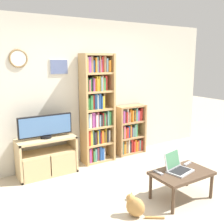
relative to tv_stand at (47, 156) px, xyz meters
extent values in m
plane|color=#BCAD93|center=(0.74, -1.67, -0.32)|extent=(18.00, 18.00, 0.00)
cube|color=beige|center=(0.74, 0.28, 0.98)|extent=(5.94, 0.06, 2.60)
torus|color=olive|center=(-0.30, 0.24, 1.59)|extent=(0.29, 0.03, 0.29)
cylinder|color=white|center=(-0.30, 0.24, 1.59)|extent=(0.24, 0.02, 0.24)
cube|color=silver|center=(0.36, 0.24, 1.45)|extent=(0.33, 0.01, 0.26)
cube|color=slate|center=(0.36, 0.24, 1.45)|extent=(0.30, 0.02, 0.24)
cube|color=tan|center=(-0.46, 0.02, 0.00)|extent=(0.04, 0.42, 0.63)
cube|color=tan|center=(0.46, 0.02, 0.00)|extent=(0.04, 0.42, 0.63)
cube|color=tan|center=(0.00, 0.02, 0.30)|extent=(0.95, 0.42, 0.04)
cube|color=tan|center=(0.00, 0.02, -0.30)|extent=(0.95, 0.42, 0.04)
cube|color=tan|center=(0.00, 0.02, 0.06)|extent=(0.88, 0.38, 0.04)
cube|color=tan|center=(-0.22, -0.18, -0.11)|extent=(0.42, 0.02, 0.34)
cube|color=tan|center=(0.22, -0.18, -0.11)|extent=(0.42, 0.02, 0.34)
cylinder|color=black|center=(0.00, 0.01, 0.33)|extent=(0.18, 0.18, 0.04)
cube|color=black|center=(0.00, 0.01, 0.52)|extent=(0.88, 0.05, 0.34)
cube|color=#4770A8|center=(0.00, -0.02, 0.52)|extent=(0.84, 0.01, 0.31)
cube|color=tan|center=(0.72, 0.08, 0.68)|extent=(0.04, 0.31, 2.00)
cube|color=tan|center=(1.28, 0.08, 0.68)|extent=(0.04, 0.31, 2.00)
cube|color=tan|center=(1.00, 0.22, 0.68)|extent=(0.60, 0.02, 2.00)
cube|color=tan|center=(1.00, 0.08, -0.30)|extent=(0.52, 0.27, 0.04)
cube|color=tan|center=(1.00, 0.08, 0.03)|extent=(0.52, 0.27, 0.04)
cube|color=tan|center=(1.00, 0.08, 0.35)|extent=(0.52, 0.27, 0.04)
cube|color=tan|center=(1.00, 0.08, 0.68)|extent=(0.52, 0.27, 0.04)
cube|color=tan|center=(1.00, 0.08, 1.01)|extent=(0.52, 0.27, 0.04)
cube|color=tan|center=(1.00, 0.08, 1.33)|extent=(0.52, 0.27, 0.04)
cube|color=tan|center=(1.00, 0.08, 1.66)|extent=(0.52, 0.27, 0.04)
cube|color=#388947|center=(0.76, 0.09, -0.18)|extent=(0.02, 0.22, 0.20)
cube|color=#9E4293|center=(0.79, 0.08, -0.15)|extent=(0.04, 0.24, 0.26)
cube|color=red|center=(0.83, 0.09, -0.15)|extent=(0.03, 0.21, 0.27)
cube|color=#388947|center=(0.87, 0.08, -0.17)|extent=(0.03, 0.24, 0.21)
cube|color=#5B9389|center=(0.90, 0.08, -0.16)|extent=(0.03, 0.24, 0.24)
cube|color=#2856A8|center=(0.93, 0.09, -0.16)|extent=(0.03, 0.20, 0.23)
cube|color=#B75B70|center=(0.97, 0.10, -0.16)|extent=(0.04, 0.19, 0.24)
cube|color=#2856A8|center=(1.02, 0.09, -0.15)|extent=(0.04, 0.23, 0.26)
cube|color=#2856A8|center=(1.06, 0.08, -0.16)|extent=(0.04, 0.24, 0.23)
cube|color=white|center=(1.10, 0.09, -0.17)|extent=(0.03, 0.21, 0.22)
cube|color=gold|center=(0.76, 0.09, 0.15)|extent=(0.02, 0.20, 0.21)
cube|color=red|center=(0.78, 0.08, 0.18)|extent=(0.03, 0.25, 0.27)
cube|color=gold|center=(0.82, 0.08, 0.18)|extent=(0.04, 0.24, 0.27)
cube|color=#5B9389|center=(0.86, 0.09, 0.18)|extent=(0.04, 0.21, 0.27)
cube|color=#232328|center=(0.90, 0.08, 0.16)|extent=(0.04, 0.24, 0.24)
cube|color=#9E4293|center=(0.93, 0.10, 0.16)|extent=(0.03, 0.19, 0.22)
cube|color=gold|center=(0.96, 0.09, 0.17)|extent=(0.02, 0.23, 0.25)
cube|color=#2856A8|center=(0.99, 0.09, 0.18)|extent=(0.04, 0.20, 0.26)
cube|color=red|center=(1.02, 0.09, 0.15)|extent=(0.02, 0.23, 0.21)
cube|color=orange|center=(1.05, 0.08, 0.17)|extent=(0.03, 0.24, 0.25)
cube|color=orange|center=(1.08, 0.09, 0.16)|extent=(0.02, 0.20, 0.22)
cube|color=#93704C|center=(1.11, 0.09, 0.15)|extent=(0.02, 0.20, 0.21)
cube|color=gold|center=(1.13, 0.09, 0.18)|extent=(0.02, 0.21, 0.27)
cube|color=#232328|center=(1.16, 0.08, 0.16)|extent=(0.03, 0.24, 0.24)
cube|color=white|center=(1.20, 0.09, 0.16)|extent=(0.04, 0.21, 0.22)
cube|color=#9E4293|center=(0.76, 0.09, 0.51)|extent=(0.02, 0.22, 0.28)
cube|color=#759EB7|center=(0.78, 0.09, 0.50)|extent=(0.03, 0.22, 0.25)
cube|color=white|center=(0.82, 0.09, 0.50)|extent=(0.04, 0.22, 0.26)
cube|color=#9E4293|center=(0.86, 0.08, 0.51)|extent=(0.04, 0.24, 0.27)
cube|color=#9E4293|center=(0.90, 0.09, 0.50)|extent=(0.03, 0.21, 0.26)
cube|color=white|center=(0.94, 0.09, 0.49)|extent=(0.04, 0.23, 0.23)
cube|color=#B75B70|center=(0.98, 0.09, 0.50)|extent=(0.03, 0.20, 0.26)
cube|color=#759EB7|center=(1.01, 0.09, 0.48)|extent=(0.02, 0.23, 0.21)
cube|color=#232328|center=(1.04, 0.09, 0.48)|extent=(0.04, 0.23, 0.21)
cube|color=red|center=(1.08, 0.09, 0.49)|extent=(0.02, 0.21, 0.24)
cube|color=#388947|center=(1.11, 0.09, 0.49)|extent=(0.03, 0.22, 0.24)
cube|color=#B75B70|center=(1.14, 0.09, 0.47)|extent=(0.03, 0.20, 0.20)
cube|color=#5B9389|center=(1.17, 0.08, 0.51)|extent=(0.03, 0.24, 0.28)
cube|color=#388947|center=(1.21, 0.08, 0.50)|extent=(0.04, 0.24, 0.26)
cube|color=white|center=(0.76, 0.10, 0.83)|extent=(0.02, 0.19, 0.26)
cube|color=#388947|center=(0.80, 0.09, 0.80)|extent=(0.04, 0.20, 0.21)
cube|color=#388947|center=(0.84, 0.09, 0.83)|extent=(0.04, 0.23, 0.26)
cube|color=red|center=(0.89, 0.10, 0.83)|extent=(0.04, 0.19, 0.25)
cube|color=#2856A8|center=(0.92, 0.09, 0.83)|extent=(0.02, 0.22, 0.27)
cube|color=#759EB7|center=(0.95, 0.08, 0.83)|extent=(0.02, 0.24, 0.27)
cube|color=white|center=(0.97, 0.09, 0.82)|extent=(0.03, 0.21, 0.25)
cube|color=#2856A8|center=(1.01, 0.09, 0.84)|extent=(0.04, 0.22, 0.27)
cube|color=#2856A8|center=(1.04, 0.08, 0.82)|extent=(0.02, 0.24, 0.24)
cube|color=gold|center=(1.07, 0.08, 0.81)|extent=(0.04, 0.24, 0.23)
cube|color=#93704C|center=(1.11, 0.09, 0.84)|extent=(0.02, 0.20, 0.27)
cube|color=#388947|center=(0.77, 0.09, 1.14)|extent=(0.04, 0.21, 0.23)
cube|color=#B75B70|center=(0.80, 0.08, 1.13)|extent=(0.03, 0.24, 0.21)
cube|color=#388947|center=(0.84, 0.09, 1.14)|extent=(0.04, 0.20, 0.22)
cube|color=#232328|center=(0.87, 0.09, 1.15)|extent=(0.02, 0.22, 0.25)
cube|color=#9E4293|center=(0.90, 0.09, 1.14)|extent=(0.03, 0.22, 0.22)
cube|color=orange|center=(0.93, 0.09, 1.14)|extent=(0.03, 0.21, 0.22)
cube|color=gold|center=(0.95, 0.08, 1.16)|extent=(0.02, 0.24, 0.26)
cube|color=orange|center=(0.98, 0.08, 1.14)|extent=(0.02, 0.24, 0.22)
cube|color=gold|center=(1.01, 0.09, 1.16)|extent=(0.03, 0.21, 0.26)
cube|color=#759EB7|center=(1.04, 0.08, 1.15)|extent=(0.03, 0.25, 0.25)
cube|color=#93704C|center=(1.07, 0.09, 1.16)|extent=(0.03, 0.23, 0.27)
cube|color=#388947|center=(1.11, 0.09, 1.14)|extent=(0.04, 0.21, 0.23)
cube|color=red|center=(1.15, 0.10, 1.16)|extent=(0.04, 0.19, 0.26)
cube|color=orange|center=(0.76, 0.08, 1.46)|extent=(0.02, 0.24, 0.22)
cube|color=white|center=(0.78, 0.09, 1.48)|extent=(0.02, 0.22, 0.26)
cube|color=#9E4293|center=(0.82, 0.09, 1.49)|extent=(0.04, 0.23, 0.27)
cube|color=#93704C|center=(0.86, 0.09, 1.49)|extent=(0.04, 0.22, 0.28)
cube|color=#2856A8|center=(0.90, 0.10, 1.46)|extent=(0.04, 0.19, 0.21)
cube|color=orange|center=(0.94, 0.09, 1.48)|extent=(0.03, 0.23, 0.25)
cube|color=#5B9389|center=(0.97, 0.09, 1.49)|extent=(0.02, 0.23, 0.27)
cube|color=#9E4293|center=(0.99, 0.09, 1.46)|extent=(0.02, 0.22, 0.21)
cube|color=#93704C|center=(1.01, 0.08, 1.49)|extent=(0.02, 0.25, 0.28)
cube|color=#9E4293|center=(1.04, 0.10, 1.46)|extent=(0.04, 0.19, 0.22)
cube|color=red|center=(1.08, 0.10, 1.49)|extent=(0.03, 0.19, 0.27)
cube|color=#93704C|center=(1.12, 0.09, 1.49)|extent=(0.04, 0.21, 0.28)
cube|color=#759EB7|center=(1.16, 0.09, 1.47)|extent=(0.04, 0.22, 0.24)
cube|color=orange|center=(1.21, 0.08, 1.46)|extent=(0.04, 0.24, 0.21)
cube|color=tan|center=(1.48, 0.10, 0.18)|extent=(0.04, 0.26, 0.99)
cube|color=tan|center=(2.06, 0.10, 0.18)|extent=(0.04, 0.26, 0.99)
cube|color=tan|center=(1.77, 0.22, 0.18)|extent=(0.62, 0.02, 0.99)
cube|color=tan|center=(1.77, 0.10, -0.30)|extent=(0.54, 0.22, 0.04)
cube|color=tan|center=(1.77, 0.10, 0.02)|extent=(0.54, 0.22, 0.04)
cube|color=tan|center=(1.77, 0.10, 0.34)|extent=(0.54, 0.22, 0.04)
cube|color=tan|center=(1.77, 0.10, 0.66)|extent=(0.54, 0.22, 0.04)
cube|color=#388947|center=(1.52, 0.12, -0.17)|extent=(0.03, 0.16, 0.22)
cube|color=#5B9389|center=(1.55, 0.11, -0.15)|extent=(0.02, 0.19, 0.26)
cube|color=orange|center=(1.58, 0.11, -0.18)|extent=(0.03, 0.19, 0.20)
cube|color=orange|center=(1.61, 0.11, -0.15)|extent=(0.02, 0.18, 0.26)
cube|color=#759EB7|center=(1.63, 0.12, -0.16)|extent=(0.02, 0.16, 0.25)
cube|color=#93704C|center=(1.66, 0.11, -0.15)|extent=(0.04, 0.17, 0.26)
cube|color=white|center=(1.70, 0.11, -0.15)|extent=(0.02, 0.17, 0.27)
cube|color=#232328|center=(1.73, 0.11, -0.17)|extent=(0.03, 0.17, 0.21)
cube|color=red|center=(1.77, 0.11, -0.15)|extent=(0.04, 0.17, 0.26)
cube|color=red|center=(1.82, 0.11, -0.17)|extent=(0.04, 0.20, 0.23)
cube|color=orange|center=(1.86, 0.11, -0.16)|extent=(0.04, 0.18, 0.25)
cube|color=orange|center=(1.89, 0.11, -0.18)|extent=(0.03, 0.20, 0.21)
cube|color=red|center=(1.92, 0.11, -0.17)|extent=(0.03, 0.19, 0.22)
cube|color=#5B9389|center=(1.96, 0.11, -0.17)|extent=(0.04, 0.18, 0.22)
cube|color=red|center=(2.00, 0.11, -0.17)|extent=(0.03, 0.20, 0.21)
cube|color=#388947|center=(1.53, 0.11, 0.14)|extent=(0.04, 0.17, 0.21)
cube|color=#B75B70|center=(1.57, 0.11, 0.16)|extent=(0.04, 0.20, 0.25)
cube|color=orange|center=(1.61, 0.11, 0.14)|extent=(0.03, 0.18, 0.20)
cube|color=red|center=(1.65, 0.11, 0.15)|extent=(0.04, 0.19, 0.22)
cube|color=#2856A8|center=(1.69, 0.11, 0.16)|extent=(0.04, 0.18, 0.24)
cube|color=orange|center=(1.72, 0.11, 0.17)|extent=(0.02, 0.19, 0.26)
cube|color=#9E4293|center=(1.76, 0.12, 0.14)|extent=(0.03, 0.16, 0.21)
cube|color=#5B9389|center=(1.80, 0.11, 0.14)|extent=(0.04, 0.18, 0.20)
cube|color=#5B9389|center=(1.84, 0.11, 0.16)|extent=(0.04, 0.19, 0.25)
cube|color=#388947|center=(1.88, 0.11, 0.17)|extent=(0.02, 0.19, 0.26)
cube|color=#232328|center=(1.52, 0.12, 0.47)|extent=(0.02, 0.16, 0.23)
cube|color=#9E4293|center=(1.55, 0.11, 0.48)|extent=(0.04, 0.20, 0.24)
cube|color=#5B9389|center=(1.58, 0.11, 0.49)|extent=(0.02, 0.16, 0.25)
cube|color=#93704C|center=(1.60, 0.11, 0.46)|extent=(0.02, 0.16, 0.21)
cube|color=red|center=(1.63, 0.11, 0.46)|extent=(0.02, 0.20, 0.21)
cube|color=white|center=(1.66, 0.11, 0.49)|extent=(0.03, 0.17, 0.27)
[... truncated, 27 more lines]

